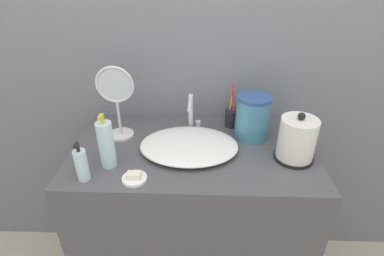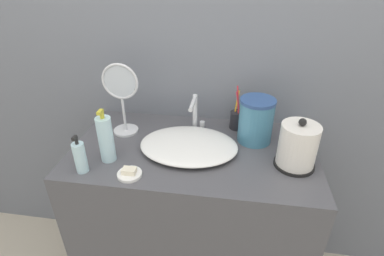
{
  "view_description": "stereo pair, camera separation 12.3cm",
  "coord_description": "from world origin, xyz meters",
  "px_view_note": "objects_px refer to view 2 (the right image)",
  "views": [
    {
      "loc": [
        0.03,
        -0.78,
        1.6
      ],
      "look_at": [
        -0.01,
        0.29,
        0.99
      ],
      "focal_mm": 28.0,
      "sensor_mm": 36.0,
      "label": 1
    },
    {
      "loc": [
        0.15,
        -0.77,
        1.6
      ],
      "look_at": [
        -0.01,
        0.29,
        0.99
      ],
      "focal_mm": 28.0,
      "sensor_mm": 36.0,
      "label": 2
    }
  ],
  "objects_px": {
    "vanity_mirror": "(122,95)",
    "shampoo_bottle": "(80,157)",
    "toothbrush_cup": "(237,119)",
    "water_pitcher": "(256,120)",
    "electric_kettle": "(297,147)",
    "lotion_bottle": "(106,139)",
    "faucet": "(196,112)"
  },
  "relations": [
    {
      "from": "vanity_mirror",
      "to": "water_pitcher",
      "type": "relative_size",
      "value": 1.66
    },
    {
      "from": "shampoo_bottle",
      "to": "water_pitcher",
      "type": "height_order",
      "value": "water_pitcher"
    },
    {
      "from": "lotion_bottle",
      "to": "toothbrush_cup",
      "type": "bearing_deg",
      "value": 33.59
    },
    {
      "from": "water_pitcher",
      "to": "vanity_mirror",
      "type": "bearing_deg",
      "value": -178.83
    },
    {
      "from": "faucet",
      "to": "toothbrush_cup",
      "type": "xyz_separation_m",
      "value": [
        0.19,
        0.05,
        -0.05
      ]
    },
    {
      "from": "faucet",
      "to": "toothbrush_cup",
      "type": "bearing_deg",
      "value": 15.79
    },
    {
      "from": "electric_kettle",
      "to": "lotion_bottle",
      "type": "relative_size",
      "value": 0.92
    },
    {
      "from": "vanity_mirror",
      "to": "electric_kettle",
      "type": "bearing_deg",
      "value": -11.77
    },
    {
      "from": "faucet",
      "to": "vanity_mirror",
      "type": "height_order",
      "value": "vanity_mirror"
    },
    {
      "from": "vanity_mirror",
      "to": "water_pitcher",
      "type": "distance_m",
      "value": 0.59
    },
    {
      "from": "toothbrush_cup",
      "to": "water_pitcher",
      "type": "bearing_deg",
      "value": -50.79
    },
    {
      "from": "faucet",
      "to": "water_pitcher",
      "type": "xyz_separation_m",
      "value": [
        0.27,
        -0.04,
        0.0
      ]
    },
    {
      "from": "lotion_bottle",
      "to": "water_pitcher",
      "type": "height_order",
      "value": "lotion_bottle"
    },
    {
      "from": "lotion_bottle",
      "to": "shampoo_bottle",
      "type": "height_order",
      "value": "lotion_bottle"
    },
    {
      "from": "faucet",
      "to": "toothbrush_cup",
      "type": "distance_m",
      "value": 0.2
    },
    {
      "from": "electric_kettle",
      "to": "lotion_bottle",
      "type": "distance_m",
      "value": 0.74
    },
    {
      "from": "faucet",
      "to": "water_pitcher",
      "type": "bearing_deg",
      "value": -9.16
    },
    {
      "from": "faucet",
      "to": "electric_kettle",
      "type": "height_order",
      "value": "electric_kettle"
    },
    {
      "from": "shampoo_bottle",
      "to": "faucet",
      "type": "bearing_deg",
      "value": 43.85
    },
    {
      "from": "faucet",
      "to": "lotion_bottle",
      "type": "bearing_deg",
      "value": -138.16
    },
    {
      "from": "faucet",
      "to": "vanity_mirror",
      "type": "distance_m",
      "value": 0.34
    },
    {
      "from": "faucet",
      "to": "lotion_bottle",
      "type": "height_order",
      "value": "lotion_bottle"
    },
    {
      "from": "electric_kettle",
      "to": "shampoo_bottle",
      "type": "relative_size",
      "value": 1.31
    },
    {
      "from": "electric_kettle",
      "to": "toothbrush_cup",
      "type": "xyz_separation_m",
      "value": [
        -0.23,
        0.26,
        -0.04
      ]
    },
    {
      "from": "vanity_mirror",
      "to": "shampoo_bottle",
      "type": "bearing_deg",
      "value": -101.16
    },
    {
      "from": "shampoo_bottle",
      "to": "vanity_mirror",
      "type": "bearing_deg",
      "value": 78.84
    },
    {
      "from": "toothbrush_cup",
      "to": "water_pitcher",
      "type": "distance_m",
      "value": 0.14
    },
    {
      "from": "electric_kettle",
      "to": "shampoo_bottle",
      "type": "distance_m",
      "value": 0.82
    },
    {
      "from": "faucet",
      "to": "shampoo_bottle",
      "type": "height_order",
      "value": "faucet"
    },
    {
      "from": "electric_kettle",
      "to": "vanity_mirror",
      "type": "relative_size",
      "value": 0.63
    },
    {
      "from": "toothbrush_cup",
      "to": "vanity_mirror",
      "type": "xyz_separation_m",
      "value": [
        -0.51,
        -0.11,
        0.14
      ]
    },
    {
      "from": "toothbrush_cup",
      "to": "vanity_mirror",
      "type": "relative_size",
      "value": 0.67
    }
  ]
}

